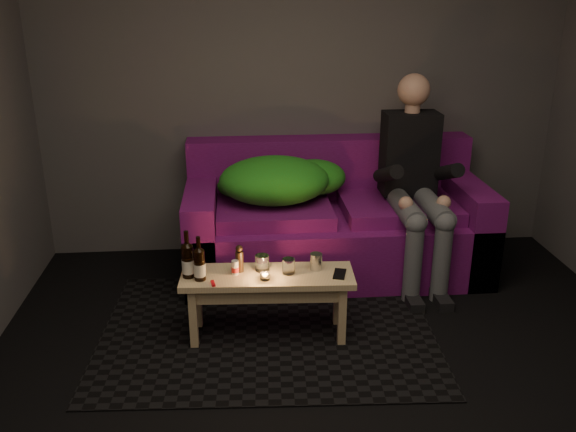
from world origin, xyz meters
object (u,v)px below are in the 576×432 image
at_px(steel_cup, 316,262).
at_px(sofa, 334,225).
at_px(person, 415,177).
at_px(beer_bottle_a, 188,260).
at_px(beer_bottle_b, 199,264).
at_px(coffee_table, 268,285).

bearing_deg(steel_cup, sofa, 74.41).
xyz_separation_m(person, beer_bottle_a, (-1.56, -0.78, -0.23)).
bearing_deg(beer_bottle_b, beer_bottle_a, 148.39).
height_order(sofa, coffee_table, sofa).
height_order(sofa, beer_bottle_a, sofa).
height_order(person, coffee_table, person).
bearing_deg(coffee_table, steel_cup, 7.59).
bearing_deg(steel_cup, coffee_table, -172.41).
height_order(sofa, beer_bottle_b, sofa).
bearing_deg(coffee_table, sofa, 60.03).
bearing_deg(sofa, person, -18.14).
bearing_deg(beer_bottle_a, coffee_table, -0.23).
distance_m(person, beer_bottle_a, 1.75).
bearing_deg(person, beer_bottle_b, -151.13).
distance_m(coffee_table, steel_cup, 0.32).
relative_size(sofa, coffee_table, 2.09).
bearing_deg(beer_bottle_b, steel_cup, 6.61).
height_order(person, beer_bottle_b, person).
height_order(sofa, person, person).
bearing_deg(steel_cup, person, 42.88).
height_order(coffee_table, beer_bottle_a, beer_bottle_a).
relative_size(sofa, beer_bottle_b, 8.08).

